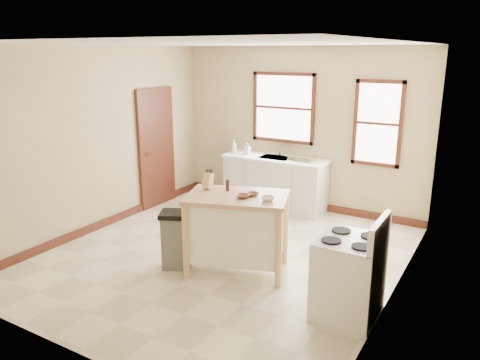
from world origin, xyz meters
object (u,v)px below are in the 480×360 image
at_px(knife_block, 208,181).
at_px(trash_bin, 176,240).
at_px(pepper_grinder, 228,185).
at_px(gas_stove, 349,265).
at_px(kitchen_island, 237,233).
at_px(bowl_a, 243,196).
at_px(bowl_c, 268,199).
at_px(dish_rack, 302,158).
at_px(bowl_b, 253,194).
at_px(soap_bottle_b, 247,149).
at_px(soap_bottle_a, 234,147).

xyz_separation_m(knife_block, trash_bin, (-0.27, -0.35, -0.73)).
xyz_separation_m(pepper_grinder, gas_stove, (1.72, -0.38, -0.52)).
relative_size(kitchen_island, bowl_a, 7.64).
xyz_separation_m(knife_block, bowl_c, (0.88, -0.05, -0.08)).
relative_size(dish_rack, gas_stove, 0.38).
bearing_deg(dish_rack, kitchen_island, -104.61).
bearing_deg(pepper_grinder, dish_rack, 89.60).
bearing_deg(dish_rack, bowl_c, -94.99).
bearing_deg(trash_bin, bowl_a, -10.15).
distance_m(kitchen_island, bowl_b, 0.56).
height_order(bowl_b, bowl_c, bowl_c).
bearing_deg(soap_bottle_b, pepper_grinder, -58.31).
bearing_deg(trash_bin, bowl_c, -12.12).
bearing_deg(bowl_a, gas_stove, -9.14).
relative_size(soap_bottle_a, kitchen_island, 0.20).
bearing_deg(knife_block, kitchen_island, -4.26).
xyz_separation_m(pepper_grinder, trash_bin, (-0.53, -0.40, -0.70)).
xyz_separation_m(dish_rack, knife_block, (-0.28, -2.41, 0.13)).
distance_m(kitchen_island, bowl_c, 0.68).
distance_m(knife_block, bowl_b, 0.64).
relative_size(pepper_grinder, bowl_a, 0.93).
bearing_deg(bowl_a, dish_rack, 96.62).
distance_m(kitchen_island, knife_block, 0.76).
bearing_deg(soap_bottle_b, trash_bin, -71.54).
bearing_deg(kitchen_island, bowl_c, -19.17).
relative_size(soap_bottle_b, bowl_a, 1.25).
relative_size(soap_bottle_b, dish_rack, 0.47).
xyz_separation_m(soap_bottle_b, dish_rack, (1.07, -0.00, -0.05)).
height_order(dish_rack, knife_block, knife_block).
height_order(pepper_grinder, bowl_c, pepper_grinder).
bearing_deg(bowl_c, knife_block, 176.90).
relative_size(dish_rack, kitchen_island, 0.34).
height_order(bowl_b, trash_bin, bowl_b).
bearing_deg(bowl_c, dish_rack, 103.84).
distance_m(soap_bottle_a, dish_rack, 1.32).
relative_size(soap_bottle_a, gas_stove, 0.22).
distance_m(soap_bottle_a, knife_block, 2.58).
bearing_deg(bowl_c, bowl_a, -170.63).
bearing_deg(bowl_c, soap_bottle_a, 128.60).
xyz_separation_m(soap_bottle_a, pepper_grinder, (1.30, -2.31, 0.04)).
distance_m(bowl_b, bowl_c, 0.27).
height_order(soap_bottle_b, trash_bin, soap_bottle_b).
height_order(bowl_b, gas_stove, gas_stove).
xyz_separation_m(soap_bottle_a, kitchen_island, (1.50, -2.41, -0.54)).
height_order(soap_bottle_a, bowl_a, soap_bottle_a).
distance_m(kitchen_island, pepper_grinder, 0.62).
bearing_deg(dish_rack, bowl_b, -100.34).
bearing_deg(gas_stove, pepper_grinder, 167.59).
relative_size(bowl_b, bowl_c, 0.92).
bearing_deg(soap_bottle_b, bowl_a, -53.89).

